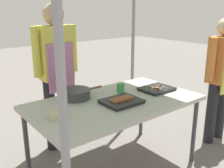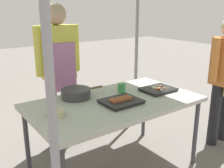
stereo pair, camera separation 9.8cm
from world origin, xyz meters
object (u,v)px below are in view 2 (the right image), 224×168
at_px(stall_table, 115,106).
at_px(cooking_wok, 76,93).
at_px(tray_grilled_sausages, 121,101).
at_px(tray_meat_skewers, 158,89).
at_px(drink_cup_near_edge, 122,88).
at_px(vendor_woman, 59,66).
at_px(condiment_bowl, 55,113).

height_order(stall_table, cooking_wok, cooking_wok).
bearing_deg(tray_grilled_sausages, stall_table, 93.05).
relative_size(stall_table, cooking_wok, 3.61).
xyz_separation_m(tray_grilled_sausages, tray_meat_skewers, (0.53, 0.06, -0.00)).
relative_size(drink_cup_near_edge, vendor_woman, 0.06).
xyz_separation_m(cooking_wok, condiment_bowl, (-0.34, -0.29, -0.03)).
height_order(tray_grilled_sausages, condiment_bowl, tray_grilled_sausages).
bearing_deg(stall_table, vendor_woman, 104.41).
height_order(stall_table, tray_grilled_sausages, tray_grilled_sausages).
bearing_deg(stall_table, drink_cup_near_edge, 38.85).
height_order(drink_cup_near_edge, vendor_woman, vendor_woman).
height_order(tray_grilled_sausages, drink_cup_near_edge, drink_cup_near_edge).
distance_m(tray_meat_skewers, cooking_wok, 0.86).
distance_m(tray_meat_skewers, vendor_woman, 1.11).
height_order(condiment_bowl, vendor_woman, vendor_woman).
bearing_deg(vendor_woman, tray_grilled_sausages, 103.26).
relative_size(stall_table, vendor_woman, 0.98).
distance_m(stall_table, tray_grilled_sausages, 0.12).
bearing_deg(cooking_wok, vendor_woman, 82.92).
xyz_separation_m(stall_table, tray_meat_skewers, (0.54, -0.03, 0.07)).
height_order(tray_meat_skewers, drink_cup_near_edge, drink_cup_near_edge).
relative_size(cooking_wok, drink_cup_near_edge, 4.78).
xyz_separation_m(drink_cup_near_edge, vendor_woman, (-0.40, 0.61, 0.17)).
relative_size(tray_grilled_sausages, vendor_woman, 0.21).
bearing_deg(stall_table, tray_grilled_sausages, -86.95).
relative_size(stall_table, condiment_bowl, 10.00).
height_order(tray_grilled_sausages, vendor_woman, vendor_woman).
bearing_deg(tray_meat_skewers, vendor_woman, 132.27).
bearing_deg(condiment_bowl, tray_grilled_sausages, -7.58).
xyz_separation_m(cooking_wok, drink_cup_near_edge, (0.46, -0.12, -0.00)).
bearing_deg(cooking_wok, tray_grilled_sausages, -54.27).
height_order(stall_table, tray_meat_skewers, tray_meat_skewers).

